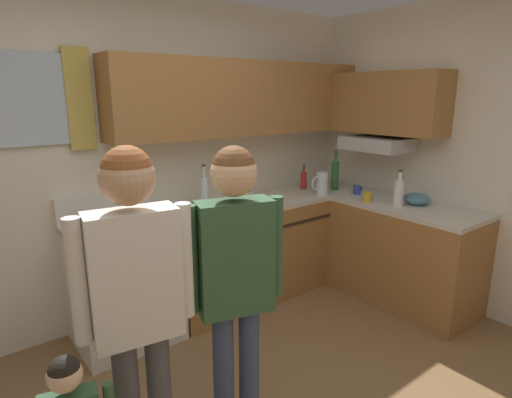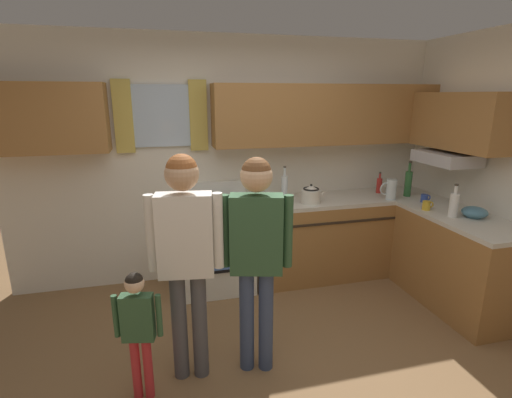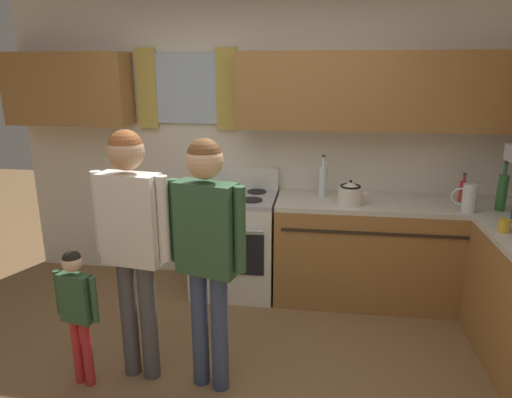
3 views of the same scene
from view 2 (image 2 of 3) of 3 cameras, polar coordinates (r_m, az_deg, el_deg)
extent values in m
plane|color=olive|center=(3.06, 3.62, -25.52)|extent=(12.00, 12.00, 0.00)
cube|color=silver|center=(4.22, -4.04, 5.71)|extent=(4.60, 0.10, 2.60)
cube|color=silver|center=(4.03, -13.91, 11.93)|extent=(0.55, 0.03, 0.61)
cube|color=gold|center=(4.04, -19.20, 11.54)|extent=(0.18, 0.04, 0.71)
cube|color=gold|center=(4.04, -8.60, 12.20)|extent=(0.18, 0.04, 0.71)
cube|color=#9E6B38|center=(4.02, -29.28, 10.45)|extent=(1.11, 0.32, 0.63)
cube|color=#9E6B38|center=(4.29, 10.67, 12.28)|extent=(2.50, 0.32, 0.63)
cube|color=#9E6B38|center=(4.37, 27.44, 10.33)|extent=(0.32, 1.24, 0.55)
cube|color=#B7B7BC|center=(4.35, 26.49, 5.49)|extent=(0.40, 0.60, 0.12)
cube|color=#9E6B38|center=(4.51, 12.73, -5.48)|extent=(2.13, 0.62, 0.86)
cube|color=beige|center=(4.37, 13.07, 0.04)|extent=(2.13, 0.62, 0.04)
cube|color=#9E6B38|center=(4.22, 27.92, -8.46)|extent=(0.62, 1.25, 0.86)
cube|color=beige|center=(4.07, 28.70, -2.62)|extent=(0.62, 1.25, 0.04)
cube|color=#2D2319|center=(4.15, 14.91, -3.20)|extent=(2.01, 0.01, 0.02)
cube|color=silver|center=(4.09, -5.88, -7.39)|extent=(0.73, 0.62, 0.86)
cube|color=black|center=(3.78, -5.18, -8.48)|extent=(0.61, 0.01, 0.36)
cylinder|color=#ADADB2|center=(3.68, -5.20, -5.49)|extent=(0.61, 0.02, 0.02)
cube|color=#ADADB2|center=(3.94, -6.06, -1.33)|extent=(0.73, 0.62, 0.04)
cube|color=silver|center=(4.16, -6.65, 1.29)|extent=(0.73, 0.08, 0.20)
cylinder|color=black|center=(3.78, -8.49, -1.72)|extent=(0.17, 0.17, 0.01)
cylinder|color=black|center=(3.83, -3.08, -1.35)|extent=(0.17, 0.17, 0.01)
cylinder|color=black|center=(4.04, -8.90, -0.63)|extent=(0.17, 0.17, 0.01)
cylinder|color=black|center=(4.09, -3.83, -0.29)|extent=(0.17, 0.17, 0.01)
cube|color=#4C72B7|center=(3.73, -5.10, -8.13)|extent=(0.20, 0.02, 0.34)
cylinder|color=red|center=(4.64, 17.90, 1.90)|extent=(0.06, 0.06, 0.17)
cylinder|color=red|center=(4.62, 18.01, 3.29)|extent=(0.02, 0.02, 0.06)
cylinder|color=#3F382D|center=(4.61, 18.05, 3.75)|extent=(0.03, 0.03, 0.02)
cylinder|color=#2D6633|center=(4.59, 21.74, 2.11)|extent=(0.08, 0.08, 0.28)
cylinder|color=#2D6633|center=(4.55, 21.97, 4.42)|extent=(0.03, 0.03, 0.10)
cylinder|color=#3F382D|center=(4.54, 22.04, 5.13)|extent=(0.03, 0.03, 0.02)
cylinder|color=silver|center=(4.13, 4.26, 1.68)|extent=(0.07, 0.07, 0.26)
cylinder|color=silver|center=(4.10, 4.31, 4.06)|extent=(0.03, 0.03, 0.09)
cylinder|color=#3F382D|center=(4.09, 4.32, 4.80)|extent=(0.03, 0.03, 0.02)
cylinder|color=white|center=(3.99, 27.41, -0.85)|extent=(0.08, 0.08, 0.22)
cylinder|color=white|center=(3.95, 27.67, 1.22)|extent=(0.03, 0.03, 0.08)
cylinder|color=#3F382D|center=(3.94, 27.75, 1.88)|extent=(0.03, 0.03, 0.02)
cylinder|color=#2D479E|center=(4.41, 23.81, 0.10)|extent=(0.07, 0.07, 0.08)
torus|color=#2D479E|center=(4.44, 24.30, 0.19)|extent=(0.06, 0.01, 0.06)
cylinder|color=gold|center=(4.12, 24.06, -0.90)|extent=(0.08, 0.08, 0.09)
torus|color=gold|center=(4.15, 24.61, -0.79)|extent=(0.06, 0.01, 0.06)
cylinder|color=silver|center=(4.04, 8.18, 0.35)|extent=(0.20, 0.20, 0.14)
cone|color=silver|center=(4.01, 8.24, 1.66)|extent=(0.18, 0.18, 0.05)
sphere|color=black|center=(4.01, 8.25, 2.08)|extent=(0.02, 0.02, 0.02)
cone|color=silver|center=(4.08, 9.89, 0.84)|extent=(0.09, 0.04, 0.07)
torus|color=black|center=(4.02, 8.23, 1.52)|extent=(0.17, 0.17, 0.02)
cylinder|color=silver|center=(4.39, 19.52, 1.36)|extent=(0.11, 0.11, 0.22)
torus|color=silver|center=(4.35, 18.78, 1.45)|extent=(0.14, 0.02, 0.14)
cylinder|color=teal|center=(4.09, 29.76, -2.18)|extent=(0.12, 0.12, 0.03)
ellipsoid|color=teal|center=(4.08, 29.82, -1.71)|extent=(0.22, 0.22, 0.10)
cylinder|color=#4C4C51|center=(2.91, -8.38, -18.17)|extent=(0.11, 0.11, 0.81)
cylinder|color=#4C4C51|center=(2.92, -11.33, -18.18)|extent=(0.11, 0.11, 0.81)
cube|color=white|center=(2.60, -10.55, -5.35)|extent=(0.39, 0.21, 0.57)
cylinder|color=white|center=(2.58, -5.68, -4.76)|extent=(0.07, 0.07, 0.53)
cylinder|color=white|center=(2.62, -15.40, -4.96)|extent=(0.07, 0.07, 0.53)
sphere|color=tan|center=(2.49, -11.01, 3.70)|extent=(0.22, 0.22, 0.22)
sphere|color=brown|center=(2.48, -11.05, 4.33)|extent=(0.20, 0.20, 0.20)
cylinder|color=#38476B|center=(2.94, 1.48, -17.72)|extent=(0.11, 0.11, 0.79)
cylinder|color=#38476B|center=(2.95, -1.38, -17.70)|extent=(0.11, 0.11, 0.79)
cube|color=#335938|center=(2.64, 0.05, -5.29)|extent=(0.39, 0.24, 0.56)
cylinder|color=#335938|center=(2.64, 4.78, -4.84)|extent=(0.07, 0.07, 0.52)
cylinder|color=#335938|center=(2.64, -4.66, -4.79)|extent=(0.07, 0.07, 0.52)
sphere|color=#DBAD84|center=(2.52, 0.06, 3.45)|extent=(0.22, 0.22, 0.22)
sphere|color=brown|center=(2.52, 0.06, 4.05)|extent=(0.20, 0.20, 0.20)
cylinder|color=red|center=(2.90, -15.79, -23.11)|extent=(0.06, 0.06, 0.45)
cylinder|color=red|center=(2.92, -17.44, -22.96)|extent=(0.06, 0.06, 0.45)
cube|color=#335938|center=(2.69, -17.26, -16.54)|extent=(0.22, 0.13, 0.32)
cylinder|color=#335938|center=(2.65, -14.28, -16.49)|extent=(0.04, 0.04, 0.29)
cylinder|color=#335938|center=(2.72, -20.21, -16.08)|extent=(0.04, 0.04, 0.29)
sphere|color=beige|center=(2.57, -17.70, -11.93)|extent=(0.12, 0.12, 0.12)
sphere|color=black|center=(2.57, -17.72, -11.62)|extent=(0.11, 0.11, 0.11)
camera|label=1|loc=(0.97, -42.01, 1.65)|focal=29.41mm
camera|label=3|loc=(1.26, 81.37, 2.26)|focal=32.65mm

